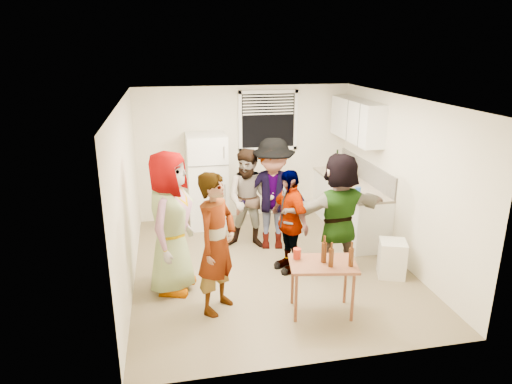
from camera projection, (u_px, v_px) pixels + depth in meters
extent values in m
cube|color=white|center=(207.00, 181.00, 8.27)|extent=(0.70, 0.70, 1.70)
cube|color=white|center=(348.00, 207.00, 8.17)|extent=(0.60, 2.20, 0.86)
cube|color=beige|center=(350.00, 183.00, 8.03)|extent=(0.64, 2.22, 0.04)
cube|color=#A49F97|center=(366.00, 171.00, 8.03)|extent=(0.03, 2.20, 0.36)
cube|color=white|center=(357.00, 120.00, 7.91)|extent=(0.34, 1.60, 0.70)
cylinder|color=white|center=(348.00, 181.00, 8.08)|extent=(0.11, 0.11, 0.24)
cylinder|color=black|center=(336.00, 170.00, 8.78)|extent=(0.08, 0.08, 0.30)
cylinder|color=#47230C|center=(351.00, 187.00, 7.74)|extent=(0.05, 0.05, 0.21)
cylinder|color=blue|center=(358.00, 195.00, 7.34)|extent=(0.09, 0.09, 0.12)
cube|color=#E6BB50|center=(354.00, 172.00, 8.39)|extent=(0.02, 0.17, 0.14)
cube|color=white|center=(392.00, 260.00, 6.57)|extent=(0.47, 0.47, 0.54)
cylinder|color=#47230C|center=(323.00, 262.00, 5.55)|extent=(0.07, 0.07, 0.25)
cylinder|color=#A92712|center=(297.00, 258.00, 5.65)|extent=(0.10, 0.10, 0.13)
imported|color=gray|center=(174.00, 288.00, 6.30)|extent=(2.15, 1.59, 0.62)
imported|color=#141933|center=(219.00, 308.00, 5.82)|extent=(1.81, 1.64, 0.43)
imported|color=brown|center=(250.00, 246.00, 7.61)|extent=(1.30, 1.82, 0.62)
imported|color=#414146|center=(272.00, 246.00, 7.59)|extent=(1.50, 2.02, 0.68)
imported|color=black|center=(288.00, 269.00, 6.84)|extent=(1.73, 1.29, 0.38)
imported|color=#BA6344|center=(335.00, 269.00, 6.84)|extent=(1.90, 2.01, 0.53)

